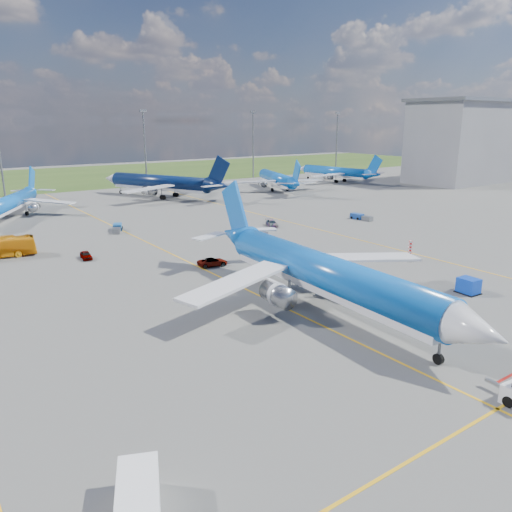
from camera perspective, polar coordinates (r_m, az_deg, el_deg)
ground at (r=51.17m, az=6.01°, el=-7.18°), size 400.00×400.00×0.00m
grass_strip at (r=189.02m, az=-25.71°, el=7.82°), size 400.00×80.00×0.01m
taxiway_lines at (r=73.18m, az=-8.28°, el=-0.34°), size 60.25×160.00×0.02m
floodlight_masts at (r=151.32m, az=-19.72°, el=11.74°), size 202.20×0.50×22.70m
terminal_building at (r=179.11m, az=23.09°, el=11.99°), size 42.00×22.00×26.00m
warning_post at (r=74.20m, az=17.19°, el=0.54°), size 0.50×0.50×3.00m
bg_jet_nnw at (r=115.33m, az=-26.03°, el=3.96°), size 39.47×42.78×9.02m
bg_jet_n at (r=133.91m, az=-10.81°, el=6.60°), size 47.36×52.21×11.12m
bg_jet_ne at (r=145.85m, az=2.42°, el=7.54°), size 38.09×43.40×9.51m
bg_jet_ene at (r=168.49m, az=8.98°, el=8.40°), size 31.17×38.30×9.17m
main_airliner at (r=53.90m, az=7.79°, el=-6.05°), size 35.77×45.62×11.49m
uld_container at (r=63.03m, az=23.12°, el=-3.15°), size 1.91×2.33×1.79m
service_van at (r=28.35m, az=-13.29°, el=-25.64°), size 3.80×5.21×2.10m
service_car_a at (r=76.44m, az=-18.86°, el=0.10°), size 1.68×3.44×1.13m
service_car_b at (r=69.05m, az=-4.98°, el=-0.68°), size 4.42×2.55×1.16m
service_car_c at (r=95.04m, az=1.82°, el=3.77°), size 2.91×4.33×1.16m
baggage_tug_w at (r=87.19m, az=-0.28°, el=2.69°), size 2.78×5.14×1.12m
baggage_tug_c at (r=94.13m, az=-15.59°, el=3.07°), size 3.34×5.27×1.16m
baggage_tug_e at (r=103.75m, az=11.86°, el=4.38°), size 1.72×4.99×1.10m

